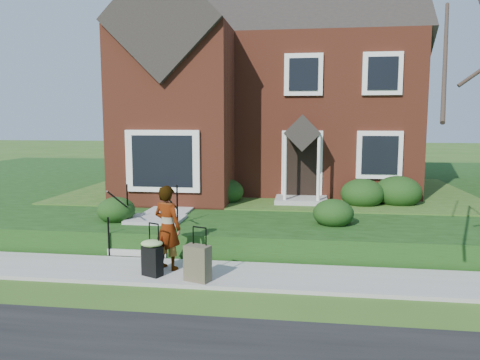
% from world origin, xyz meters
% --- Properties ---
extents(ground, '(120.00, 120.00, 0.00)m').
position_xyz_m(ground, '(0.00, 0.00, 0.00)').
color(ground, '#2D5119').
rests_on(ground, ground).
extents(sidewalk, '(60.00, 1.60, 0.08)m').
position_xyz_m(sidewalk, '(0.00, 0.00, 0.04)').
color(sidewalk, '#9E9B93').
rests_on(sidewalk, ground).
extents(terrace, '(44.00, 20.00, 0.60)m').
position_xyz_m(terrace, '(4.00, 10.90, 0.30)').
color(terrace, '#17370F').
rests_on(terrace, ground).
extents(walkway, '(1.20, 6.00, 0.06)m').
position_xyz_m(walkway, '(-2.50, 5.00, 0.63)').
color(walkway, '#9E9B93').
rests_on(walkway, terrace).
extents(main_house, '(10.40, 10.20, 9.40)m').
position_xyz_m(main_house, '(-0.21, 9.61, 5.26)').
color(main_house, brown).
rests_on(main_house, terrace).
extents(front_steps, '(1.40, 2.02, 1.50)m').
position_xyz_m(front_steps, '(-2.50, 1.84, 0.47)').
color(front_steps, '#9E9B93').
rests_on(front_steps, ground).
extents(foundation_shrubs, '(9.78, 4.58, 0.99)m').
position_xyz_m(foundation_shrubs, '(0.62, 4.81, 1.04)').
color(foundation_shrubs, black).
rests_on(foundation_shrubs, terrace).
extents(woman, '(0.76, 0.64, 1.77)m').
position_xyz_m(woman, '(-1.52, 0.11, 0.96)').
color(woman, '#999999').
rests_on(woman, sidewalk).
extents(suitcase_black, '(0.55, 0.51, 1.07)m').
position_xyz_m(suitcase_black, '(-1.71, -0.37, 0.49)').
color(suitcase_black, black).
rests_on(suitcase_black, sidewalk).
extents(suitcase_olive, '(0.55, 0.42, 1.06)m').
position_xyz_m(suitcase_olive, '(-0.74, -0.54, 0.43)').
color(suitcase_olive, brown).
rests_on(suitcase_olive, sidewalk).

